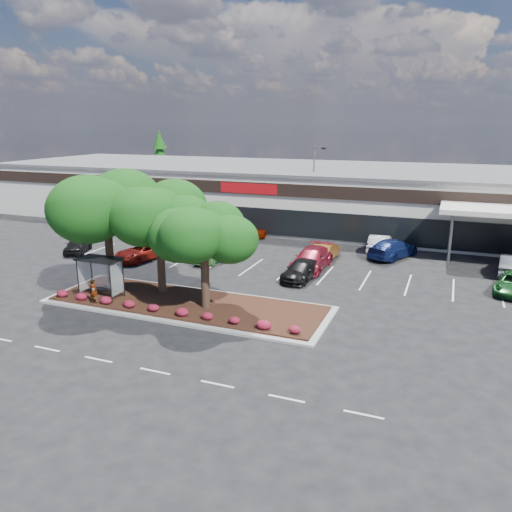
% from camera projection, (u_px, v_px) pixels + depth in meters
% --- Properties ---
extents(ground, '(160.00, 160.00, 0.00)m').
position_uv_depth(ground, '(183.00, 335.00, 26.93)').
color(ground, black).
rests_on(ground, ground).
extents(retail_store, '(80.40, 25.20, 6.25)m').
position_uv_depth(retail_store, '(332.00, 195.00, 56.52)').
color(retail_store, white).
rests_on(retail_store, ground).
extents(landscape_island, '(18.00, 6.00, 0.26)m').
position_uv_depth(landscape_island, '(187.00, 304.00, 31.20)').
color(landscape_island, '#A2A19C').
rests_on(landscape_island, ground).
extents(lane_markings, '(33.12, 20.06, 0.01)m').
position_uv_depth(lane_markings, '(253.00, 280.00, 36.33)').
color(lane_markings, silver).
rests_on(lane_markings, ground).
extents(shrub_row, '(17.00, 0.80, 0.50)m').
position_uv_depth(shrub_row, '(169.00, 310.00, 29.21)').
color(shrub_row, maroon).
rests_on(shrub_row, landscape_island).
extents(bus_shelter, '(2.75, 1.55, 2.59)m').
position_uv_depth(bus_shelter, '(101.00, 266.00, 31.64)').
color(bus_shelter, black).
rests_on(bus_shelter, landscape_island).
extents(island_tree_west, '(7.20, 7.20, 7.89)m').
position_uv_depth(island_tree_west, '(108.00, 231.00, 32.72)').
color(island_tree_west, '#113C0E').
rests_on(island_tree_west, landscape_island).
extents(island_tree_mid, '(6.60, 6.60, 7.32)m').
position_uv_depth(island_tree_mid, '(160.00, 238.00, 32.17)').
color(island_tree_mid, '#113C0E').
rests_on(island_tree_mid, landscape_island).
extents(island_tree_east, '(5.80, 5.80, 6.50)m').
position_uv_depth(island_tree_east, '(205.00, 255.00, 29.51)').
color(island_tree_east, '#113C0E').
rests_on(island_tree_east, landscape_island).
extents(conifer_north_west, '(4.40, 4.40, 10.00)m').
position_uv_depth(conifer_north_west, '(160.00, 163.00, 77.58)').
color(conifer_north_west, '#113C0E').
rests_on(conifer_north_west, ground).
extents(person_waiting, '(0.61, 0.44, 1.55)m').
position_uv_depth(person_waiting, '(93.00, 291.00, 30.85)').
color(person_waiting, '#594C47').
rests_on(person_waiting, landscape_island).
extents(light_pole, '(1.43, 0.54, 8.81)m').
position_uv_depth(light_pole, '(314.00, 195.00, 51.18)').
color(light_pole, '#A2A19C').
rests_on(light_pole, ground).
extents(car_0, '(3.22, 4.48, 1.42)m').
position_uv_depth(car_0, '(78.00, 245.00, 43.86)').
color(car_0, black).
rests_on(car_0, ground).
extents(car_1, '(3.40, 5.38, 1.39)m').
position_uv_depth(car_1, '(142.00, 252.00, 41.49)').
color(car_1, maroon).
rests_on(car_1, ground).
extents(car_2, '(2.22, 4.79, 1.52)m').
position_uv_depth(car_2, '(190.00, 245.00, 43.42)').
color(car_2, black).
rests_on(car_2, ground).
extents(car_3, '(2.02, 4.71, 1.51)m').
position_uv_depth(car_3, '(214.00, 253.00, 41.00)').
color(car_3, '#23531E').
rests_on(car_3, ground).
extents(car_4, '(2.47, 5.79, 1.67)m').
position_uv_depth(car_4, '(312.00, 259.00, 38.84)').
color(car_4, maroon).
rests_on(car_4, ground).
extents(car_5, '(2.30, 4.80, 1.35)m').
position_uv_depth(car_5, '(301.00, 270.00, 36.40)').
color(car_5, black).
rests_on(car_5, ground).
extents(car_9, '(2.96, 4.38, 1.38)m').
position_uv_depth(car_9, '(209.00, 231.00, 49.56)').
color(car_9, '#1D4E1C').
rests_on(car_9, ground).
extents(car_10, '(3.21, 5.36, 1.39)m').
position_uv_depth(car_10, '(246.00, 234.00, 48.10)').
color(car_10, maroon).
rests_on(car_10, ground).
extents(car_11, '(2.95, 5.25, 1.43)m').
position_uv_depth(car_11, '(232.00, 239.00, 46.04)').
color(car_11, maroon).
rests_on(car_11, ground).
extents(car_13, '(1.70, 4.50, 1.47)m').
position_uv_depth(car_13, '(325.00, 251.00, 41.50)').
color(car_13, brown).
rests_on(car_13, ground).
extents(car_14, '(1.94, 5.03, 1.63)m').
position_uv_depth(car_14, '(379.00, 244.00, 43.62)').
color(car_14, '#BCBCBC').
rests_on(car_14, ground).
extents(car_15, '(4.24, 5.93, 1.60)m').
position_uv_depth(car_15, '(393.00, 248.00, 42.16)').
color(car_15, navy).
rests_on(car_15, ground).
extents(car_16, '(2.13, 4.95, 1.58)m').
position_uv_depth(car_16, '(512.00, 265.00, 37.37)').
color(car_16, '#55565C').
rests_on(car_16, ground).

